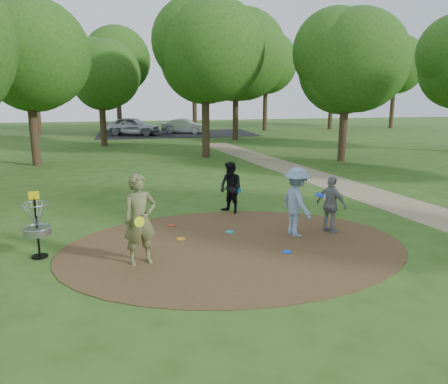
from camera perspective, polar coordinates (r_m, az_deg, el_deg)
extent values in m
plane|color=#2D5119|center=(10.69, 1.41, -7.17)|extent=(100.00, 100.00, 0.00)
cylinder|color=#47301C|center=(10.68, 1.41, -7.11)|extent=(8.40, 8.40, 0.02)
cube|color=#8C7A5B|center=(15.20, 23.97, -2.18)|extent=(7.55, 39.89, 0.01)
cube|color=black|center=(40.16, -6.21, 7.56)|extent=(14.00, 8.00, 0.01)
imported|color=#61643A|center=(9.54, -10.92, -3.58)|extent=(0.83, 0.65, 2.00)
cylinder|color=#D2E419|center=(9.20, -11.00, -3.83)|extent=(0.22, 0.11, 0.22)
imported|color=#809CBF|center=(11.40, 9.48, -1.30)|extent=(0.84, 1.26, 1.81)
cylinder|color=blue|center=(11.62, 12.39, -0.39)|extent=(0.24, 0.24, 0.08)
imported|color=black|center=(13.44, 0.89, 0.57)|extent=(0.93, 0.98, 1.60)
cylinder|color=#0B84C3|center=(13.52, 1.81, 0.25)|extent=(0.22, 0.08, 0.22)
imported|color=gray|center=(11.85, 13.83, -1.65)|extent=(0.76, 0.97, 1.53)
cylinder|color=white|center=(11.80, 13.26, -0.61)|extent=(0.23, 0.13, 0.22)
cylinder|color=#17AFBF|center=(11.69, 0.77, -5.23)|extent=(0.22, 0.22, 0.02)
cylinder|color=blue|center=(10.38, 8.20, -7.74)|extent=(0.22, 0.22, 0.02)
cylinder|color=#B52F12|center=(12.34, -6.81, -4.34)|extent=(0.22, 0.22, 0.02)
imported|color=#A5A8AD|center=(39.49, -11.84, 8.43)|extent=(5.04, 3.43, 1.59)
imported|color=#B4B7BD|center=(40.48, -5.20, 8.56)|extent=(4.26, 2.84, 1.33)
cylinder|color=orange|center=(11.21, -5.67, -6.09)|extent=(0.22, 0.22, 0.02)
cylinder|color=black|center=(10.68, -23.22, -4.44)|extent=(0.05, 0.05, 1.35)
cylinder|color=black|center=(10.88, -22.91, -7.74)|extent=(0.36, 0.36, 0.04)
cylinder|color=gray|center=(10.69, -23.19, -4.73)|extent=(0.60, 0.60, 0.16)
torus|color=gray|center=(10.67, -23.23, -4.32)|extent=(0.63, 0.63, 0.03)
torus|color=gray|center=(10.53, -23.49, -1.45)|extent=(0.58, 0.58, 0.02)
cube|color=yellow|center=(10.49, -23.59, -0.39)|extent=(0.22, 0.02, 0.18)
cylinder|color=#332316|center=(24.24, -23.59, 7.64)|extent=(0.44, 0.44, 3.80)
sphere|color=#224713|center=(24.23, -24.32, 15.56)|extent=(5.32, 5.32, 5.32)
cylinder|color=#332316|center=(25.19, -2.41, 9.27)|extent=(0.44, 0.44, 4.18)
sphere|color=#224713|center=(25.22, -2.49, 17.56)|extent=(5.65, 5.65, 5.65)
cylinder|color=#332316|center=(24.64, 15.31, 8.09)|extent=(0.44, 0.44, 3.61)
sphere|color=#224713|center=(24.61, 15.77, 15.69)|extent=(5.31, 5.31, 5.31)
cylinder|color=#332316|center=(31.84, -15.53, 8.89)|extent=(0.44, 0.44, 3.42)
sphere|color=#224713|center=(31.80, -15.86, 14.24)|extent=(4.61, 4.61, 4.61)
cylinder|color=#332316|center=(34.81, 1.51, 10.43)|extent=(0.44, 0.44, 4.37)
sphere|color=#224713|center=(34.88, 1.55, 17.15)|extent=(6.92, 6.92, 6.92)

